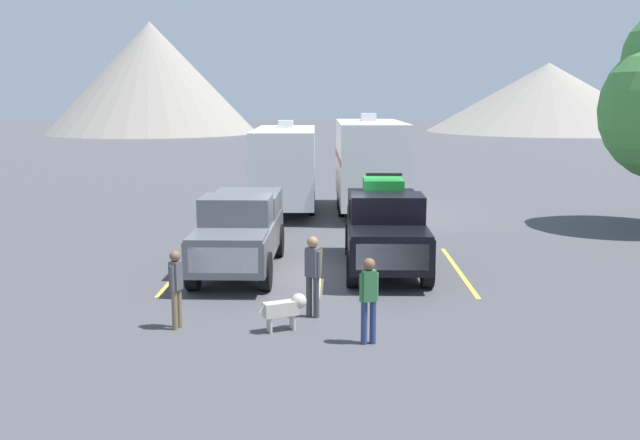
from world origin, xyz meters
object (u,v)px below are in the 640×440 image
object	(u,v)px
pickup_truck_a	(240,229)
dog	(287,307)
pickup_truck_b	(385,226)
person_c	(369,295)
person_b	(313,271)
person_a	(176,284)
camper_trailer_a	(285,165)
camper_trailer_b	(370,162)

from	to	relation	value
pickup_truck_a	dog	xyz separation A→B (m)	(1.57, -4.98, -0.64)
pickup_truck_b	person_c	world-z (taller)	pickup_truck_b
person_b	person_c	xyz separation A→B (m)	(1.10, -1.65, -0.05)
pickup_truck_b	person_c	distance (m)	6.12
pickup_truck_a	person_a	world-z (taller)	pickup_truck_a
person_a	person_b	distance (m)	2.85
pickup_truck_a	dog	distance (m)	5.27
person_b	dog	world-z (taller)	person_b
person_a	person_c	distance (m)	3.92
pickup_truck_b	dog	xyz separation A→B (m)	(-2.34, -5.30, -0.69)
camper_trailer_a	camper_trailer_b	size ratio (longest dim) A/B	1.01
person_c	dog	world-z (taller)	person_c
camper_trailer_a	person_a	world-z (taller)	camper_trailer_a
camper_trailer_b	person_b	world-z (taller)	camper_trailer_b
camper_trailer_a	person_b	size ratio (longest dim) A/B	4.61
person_b	dog	bearing A→B (deg)	-119.00
pickup_truck_b	camper_trailer_a	world-z (taller)	camper_trailer_a
person_b	person_c	bearing A→B (deg)	-56.18
pickup_truck_a	person_b	world-z (taller)	pickup_truck_a
pickup_truck_a	camper_trailer_b	bearing A→B (deg)	67.44
camper_trailer_a	camper_trailer_b	bearing A→B (deg)	-3.17
pickup_truck_b	dog	world-z (taller)	pickup_truck_b
camper_trailer_b	person_c	bearing A→B (deg)	-92.99
camper_trailer_b	person_a	world-z (taller)	camper_trailer_b
pickup_truck_a	person_b	distance (m)	4.60
pickup_truck_b	camper_trailer_a	distance (m)	10.01
pickup_truck_a	camper_trailer_a	size ratio (longest dim) A/B	0.68
person_c	dog	distance (m)	1.83
pickup_truck_a	camper_trailer_b	distance (m)	10.37
pickup_truck_a	person_b	xyz separation A→B (m)	(2.06, -4.11, -0.12)
pickup_truck_a	person_b	bearing A→B (deg)	-63.35
camper_trailer_b	dog	size ratio (longest dim) A/B	8.48
pickup_truck_b	person_a	distance (m)	6.96
camper_trailer_a	dog	xyz separation A→B (m)	(1.01, -14.71, -1.45)
person_a	person_c	xyz separation A→B (m)	(3.83, -0.83, 0.03)
person_a	person_c	bearing A→B (deg)	-12.27
camper_trailer_b	person_c	distance (m)	15.35
camper_trailer_b	person_b	xyz separation A→B (m)	(-1.90, -13.64, -1.07)
camper_trailer_a	pickup_truck_b	bearing A→B (deg)	-70.40
person_b	person_c	size ratio (longest dim) A/B	1.05
camper_trailer_a	person_b	world-z (taller)	camper_trailer_a
dog	person_a	bearing A→B (deg)	178.37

